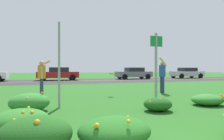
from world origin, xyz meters
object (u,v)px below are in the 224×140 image
at_px(frisbee_orange, 112,74).
at_px(car_gray_center_left, 134,73).
at_px(sign_post_by_roadside, 156,59).
at_px(car_silver_leftmost, 187,73).
at_px(car_red_center_right, 58,74).
at_px(sign_post_near_path, 59,65).
at_px(person_thrower_orange_shirt, 42,75).
at_px(person_catcher_blue_shirt, 162,74).

relative_size(frisbee_orange, car_gray_center_left, 0.06).
bearing_deg(sign_post_by_roadside, frisbee_orange, 129.51).
relative_size(car_silver_leftmost, car_red_center_right, 1.00).
height_order(car_silver_leftmost, car_gray_center_left, same).
xyz_separation_m(car_gray_center_left, car_red_center_right, (-9.28, 0.00, 0.00)).
bearing_deg(car_silver_leftmost, sign_post_by_roadside, -132.19).
xyz_separation_m(sign_post_near_path, frisbee_orange, (2.58, 2.44, -0.36)).
relative_size(car_gray_center_left, car_red_center_right, 1.00).
distance_m(sign_post_near_path, person_thrower_orange_shirt, 2.83).
bearing_deg(frisbee_orange, sign_post_near_path, -136.55).
height_order(person_thrower_orange_shirt, person_catcher_blue_shirt, person_catcher_blue_shirt).
xyz_separation_m(sign_post_near_path, car_red_center_right, (0.71, 16.28, -0.65)).
distance_m(sign_post_near_path, car_red_center_right, 16.31).
bearing_deg(car_silver_leftmost, car_gray_center_left, 180.00).
bearing_deg(sign_post_by_roadside, car_gray_center_left, 68.90).
height_order(person_thrower_orange_shirt, car_red_center_right, person_thrower_orange_shirt).
bearing_deg(car_silver_leftmost, person_catcher_blue_shirt, -132.61).
xyz_separation_m(person_catcher_blue_shirt, car_silver_leftmost, (12.69, 13.80, -0.27)).
xyz_separation_m(person_thrower_orange_shirt, car_gray_center_left, (10.60, 13.54, -0.24)).
bearing_deg(sign_post_near_path, person_catcher_blue_shirt, 24.69).
relative_size(sign_post_near_path, person_catcher_blue_shirt, 1.47).
height_order(person_catcher_blue_shirt, car_red_center_right, person_catcher_blue_shirt).
bearing_deg(sign_post_by_roadside, person_thrower_orange_shirt, 156.41).
height_order(car_gray_center_left, car_red_center_right, same).
distance_m(sign_post_near_path, frisbee_orange, 3.57).
xyz_separation_m(sign_post_by_roadside, person_thrower_orange_shirt, (-4.60, 2.01, -0.70)).
bearing_deg(sign_post_near_path, frisbee_orange, 43.45).
bearing_deg(car_gray_center_left, person_catcher_blue_shirt, -108.43).
distance_m(person_thrower_orange_shirt, car_gray_center_left, 17.20).
xyz_separation_m(sign_post_near_path, person_catcher_blue_shirt, (5.39, 2.48, -0.38)).
xyz_separation_m(person_catcher_blue_shirt, frisbee_orange, (-2.81, -0.04, 0.02)).
distance_m(car_silver_leftmost, car_gray_center_left, 8.09).
distance_m(person_catcher_blue_shirt, frisbee_orange, 2.82).
bearing_deg(person_thrower_orange_shirt, person_catcher_blue_shirt, -2.45).
relative_size(person_catcher_blue_shirt, car_red_center_right, 0.42).
xyz_separation_m(sign_post_near_path, car_gray_center_left, (9.99, 16.28, -0.65)).
height_order(sign_post_by_roadside, person_thrower_orange_shirt, sign_post_by_roadside).
distance_m(sign_post_by_roadside, car_gray_center_left, 16.70).
height_order(sign_post_near_path, sign_post_by_roadside, sign_post_near_path).
xyz_separation_m(frisbee_orange, car_gray_center_left, (7.41, 13.84, -0.29)).
xyz_separation_m(sign_post_by_roadside, car_red_center_right, (-3.28, 15.55, -0.93)).
bearing_deg(person_catcher_blue_shirt, sign_post_by_roadside, -128.68).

